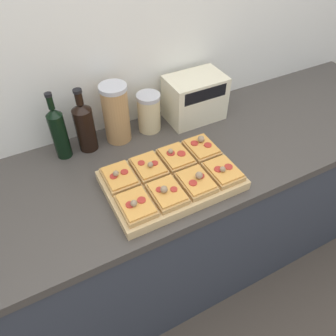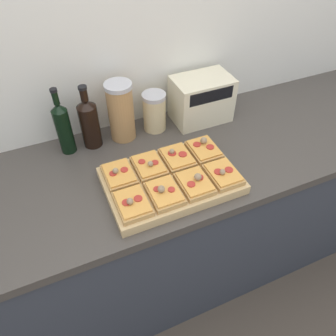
{
  "view_description": "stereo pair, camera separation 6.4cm",
  "coord_description": "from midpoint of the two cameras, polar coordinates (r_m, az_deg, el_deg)",
  "views": [
    {
      "loc": [
        -0.46,
        -0.57,
        1.8
      ],
      "look_at": [
        -0.04,
        0.22,
        0.95
      ],
      "focal_mm": 35.0,
      "sensor_mm": 36.0,
      "label": 1
    },
    {
      "loc": [
        -0.4,
        -0.6,
        1.8
      ],
      "look_at": [
        -0.04,
        0.22,
        0.95
      ],
      "focal_mm": 35.0,
      "sensor_mm": 36.0,
      "label": 2
    }
  ],
  "objects": [
    {
      "name": "pizza_slice_front_midleft",
      "position": [
        1.15,
        -1.79,
        -4.43
      ],
      "size": [
        0.11,
        0.14,
        0.05
      ],
      "color": "tan",
      "rests_on": "cutting_board"
    },
    {
      "name": "pizza_slice_back_right",
      "position": [
        1.33,
        4.49,
        3.54
      ],
      "size": [
        0.11,
        0.14,
        0.06
      ],
      "color": "tan",
      "rests_on": "cutting_board"
    },
    {
      "name": "pizza_slice_front_midright",
      "position": [
        1.19,
        3.39,
        -2.42
      ],
      "size": [
        0.11,
        0.14,
        0.06
      ],
      "color": "tan",
      "rests_on": "cutting_board"
    },
    {
      "name": "ground_plane",
      "position": [
        1.94,
        3.52,
        -24.43
      ],
      "size": [
        12.0,
        12.0,
        0.0
      ],
      "primitive_type": "plane",
      "color": "#4C4238"
    },
    {
      "name": "cutting_board",
      "position": [
        1.24,
        -0.84,
        -2.21
      ],
      "size": [
        0.49,
        0.32,
        0.04
      ],
      "primitive_type": "cube",
      "color": "tan",
      "rests_on": "kitchen_counter"
    },
    {
      "name": "olive_oil_bottle",
      "position": [
        1.38,
        -19.77,
        5.9
      ],
      "size": [
        0.06,
        0.06,
        0.3
      ],
      "color": "black",
      "rests_on": "kitchen_counter"
    },
    {
      "name": "grain_jar_short",
      "position": [
        1.47,
        -4.6,
        9.62
      ],
      "size": [
        0.1,
        0.1,
        0.18
      ],
      "color": "beige",
      "rests_on": "kitchen_counter"
    },
    {
      "name": "pizza_slice_back_left",
      "position": [
        1.23,
        -9.97,
        -1.59
      ],
      "size": [
        0.11,
        0.14,
        0.05
      ],
      "color": "tan",
      "rests_on": "cutting_board"
    },
    {
      "name": "pizza_slice_back_midleft",
      "position": [
        1.25,
        -4.87,
        0.19
      ],
      "size": [
        0.11,
        0.14,
        0.05
      ],
      "color": "tan",
      "rests_on": "cutting_board"
    },
    {
      "name": "grain_jar_tall",
      "position": [
        1.41,
        -10.35,
        9.3
      ],
      "size": [
        0.11,
        0.11,
        0.26
      ],
      "color": "#AD7F4C",
      "rests_on": "kitchen_counter"
    },
    {
      "name": "wall_back",
      "position": [
        1.44,
        -8.79,
        20.88
      ],
      "size": [
        6.0,
        0.06,
        2.5
      ],
      "color": "silver",
      "rests_on": "ground_plane"
    },
    {
      "name": "pizza_slice_front_left",
      "position": [
        1.13,
        -7.24,
        -6.52
      ],
      "size": [
        0.11,
        0.14,
        0.05
      ],
      "color": "tan",
      "rests_on": "cutting_board"
    },
    {
      "name": "pizza_slice_front_right",
      "position": [
        1.24,
        8.12,
        -0.59
      ],
      "size": [
        0.11,
        0.14,
        0.05
      ],
      "color": "tan",
      "rests_on": "cutting_board"
    },
    {
      "name": "kitchen_counter",
      "position": [
        1.69,
        -1.39,
        -9.77
      ],
      "size": [
        2.63,
        0.67,
        0.89
      ],
      "color": "#333842",
      "rests_on": "ground_plane"
    },
    {
      "name": "toaster_oven",
      "position": [
        1.54,
        3.46,
        12.07
      ],
      "size": [
        0.29,
        0.17,
        0.21
      ],
      "color": "beige",
      "rests_on": "kitchen_counter"
    },
    {
      "name": "pizza_slice_back_midright",
      "position": [
        1.29,
        -0.06,
        1.9
      ],
      "size": [
        0.11,
        0.14,
        0.05
      ],
      "color": "tan",
      "rests_on": "cutting_board"
    },
    {
      "name": "wine_bottle",
      "position": [
        1.39,
        -15.6,
        7.08
      ],
      "size": [
        0.08,
        0.08,
        0.28
      ],
      "color": "black",
      "rests_on": "kitchen_counter"
    }
  ]
}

